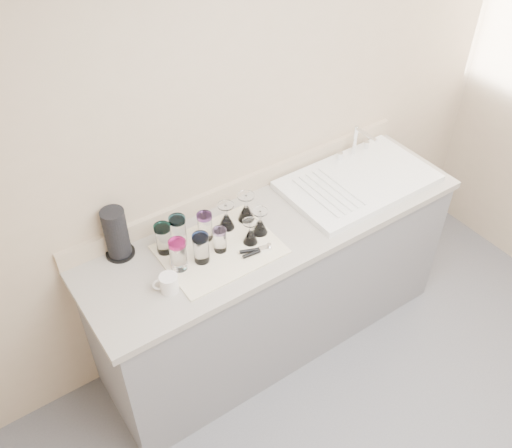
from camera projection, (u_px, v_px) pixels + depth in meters
counter_unit at (274, 282)px, 3.18m from camera, size 2.06×0.62×0.90m
sink_unit at (358, 181)px, 3.10m from camera, size 0.82×0.50×0.22m
dish_towel at (220, 249)px, 2.73m from camera, size 0.55×0.42×0.01m
tumbler_teal at (164, 238)px, 2.66m from camera, size 0.08×0.08×0.16m
tumbler_cyan at (178, 231)px, 2.70m from camera, size 0.08×0.08×0.16m
tumbler_purple at (205, 226)px, 2.73m from camera, size 0.07×0.07×0.15m
tumbler_magenta at (178, 254)px, 2.58m from camera, size 0.08×0.08×0.16m
tumbler_blue at (201, 248)px, 2.61m from camera, size 0.08×0.08×0.15m
tumbler_lavender at (220, 240)px, 2.68m from camera, size 0.06×0.06×0.13m
goblet_back_left at (226, 220)px, 2.81m from camera, size 0.08×0.08×0.14m
goblet_back_right at (246, 211)px, 2.85m from camera, size 0.09×0.09×0.15m
goblet_front_left at (250, 235)px, 2.73m from camera, size 0.07×0.07×0.13m
goblet_front_right at (260, 225)px, 2.78m from camera, size 0.08×0.08×0.14m
can_opener at (256, 251)px, 2.70m from camera, size 0.15×0.08×0.02m
white_mug at (168, 283)px, 2.51m from camera, size 0.13×0.11×0.09m
paper_towel_roll at (116, 234)px, 2.62m from camera, size 0.14×0.14×0.26m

